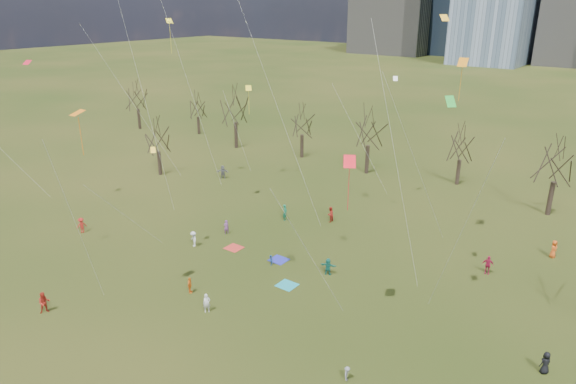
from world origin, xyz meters
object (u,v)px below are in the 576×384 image
Objects in this scene: person_1 at (207,303)px; person_4 at (190,285)px; blanket_crimson at (234,248)px; person_2 at (44,302)px; blanket_navy at (279,260)px; blanket_teal at (287,285)px.

person_1 is 3.36m from person_4.
blanket_crimson is 11.20m from person_1.
person_2 reaches higher than person_4.
person_4 is at bearing -13.65° from person_2.
blanket_navy is at bearing 37.12° from person_1.
person_2 is at bearing -117.58° from blanket_navy.
person_2 is (-9.32, -17.84, 0.88)m from blanket_navy.
blanket_teal is 1.02× the size of person_1.
blanket_navy is 0.89× the size of person_2.
blanket_navy is (-3.39, 3.22, 0.00)m from blanket_teal.
blanket_crimson is at bearing 163.31° from blanket_teal.
person_2 reaches higher than person_1.
blanket_crimson is at bearing 64.48° from person_1.
person_4 is at bearing -72.01° from blanket_crimson.
person_1 is at bearing -143.34° from person_4.
person_4 is (6.94, 8.81, -0.18)m from person_2.
blanket_crimson is at bearing -15.38° from person_4.
person_4 is at bearing 102.82° from person_1.
person_4 reaches higher than blanket_crimson.
blanket_teal is 1.12× the size of person_4.
blanket_navy is 5.14m from blanket_crimson.
blanket_teal and blanket_crimson have the same top height.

